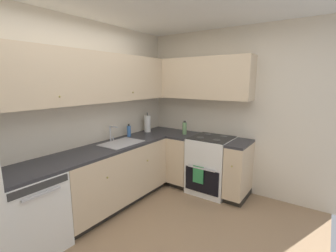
{
  "coord_description": "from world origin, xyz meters",
  "views": [
    {
      "loc": [
        -1.73,
        -1.3,
        1.76
      ],
      "look_at": [
        1.01,
        0.6,
        1.12
      ],
      "focal_mm": 25.38,
      "sensor_mm": 36.0,
      "label": 1
    }
  ],
  "objects_px": {
    "dishwasher": "(29,213)",
    "oil_bottle": "(185,128)",
    "oven_range": "(211,164)",
    "paper_towel_roll": "(147,124)",
    "soap_bottle": "(129,131)"
  },
  "relations": [
    {
      "from": "oil_bottle",
      "to": "paper_towel_roll",
      "type": "bearing_deg",
      "value": 108.08
    },
    {
      "from": "soap_bottle",
      "to": "paper_towel_roll",
      "type": "xyz_separation_m",
      "value": [
        0.44,
        -0.02,
        0.06
      ]
    },
    {
      "from": "dishwasher",
      "to": "oven_range",
      "type": "xyz_separation_m",
      "value": [
        2.35,
        -0.96,
        0.02
      ]
    },
    {
      "from": "oven_range",
      "to": "oil_bottle",
      "type": "distance_m",
      "value": 0.73
    },
    {
      "from": "soap_bottle",
      "to": "oven_range",
      "type": "bearing_deg",
      "value": -59.71
    },
    {
      "from": "paper_towel_roll",
      "to": "dishwasher",
      "type": "bearing_deg",
      "value": -175.67
    },
    {
      "from": "dishwasher",
      "to": "oven_range",
      "type": "bearing_deg",
      "value": -22.24
    },
    {
      "from": "paper_towel_roll",
      "to": "oil_bottle",
      "type": "bearing_deg",
      "value": -71.92
    },
    {
      "from": "soap_bottle",
      "to": "paper_towel_roll",
      "type": "bearing_deg",
      "value": -2.59
    },
    {
      "from": "oven_range",
      "to": "oil_bottle",
      "type": "height_order",
      "value": "oil_bottle"
    },
    {
      "from": "dishwasher",
      "to": "oil_bottle",
      "type": "height_order",
      "value": "oil_bottle"
    },
    {
      "from": "dishwasher",
      "to": "oil_bottle",
      "type": "distance_m",
      "value": 2.44
    },
    {
      "from": "paper_towel_roll",
      "to": "soap_bottle",
      "type": "bearing_deg",
      "value": 177.41
    },
    {
      "from": "oven_range",
      "to": "oil_bottle",
      "type": "xyz_separation_m",
      "value": [
        -0.02,
        0.49,
        0.54
      ]
    },
    {
      "from": "soap_bottle",
      "to": "oil_bottle",
      "type": "relative_size",
      "value": 0.9
    }
  ]
}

